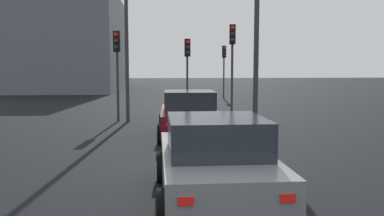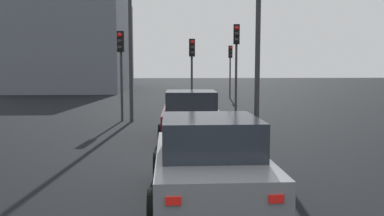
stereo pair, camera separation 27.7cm
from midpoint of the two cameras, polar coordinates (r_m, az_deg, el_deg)
name	(u,v)px [view 2 (the right image)]	position (r m, az deg, el deg)	size (l,w,h in m)	color
car_maroon_lead	(191,115)	(13.81, 0.39, -1.00)	(4.16, 2.17, 1.60)	#510F16
car_grey_second	(209,161)	(7.26, 3.50, -7.45)	(4.15, 2.09, 1.55)	slate
traffic_light_near_left	(236,51)	(18.89, 6.68, 7.92)	(0.33, 0.30, 4.33)	#2D2D30
traffic_light_near_right	(121,57)	(18.07, -9.55, 7.14)	(0.32, 0.30, 3.94)	#2D2D30
traffic_light_far_left	(192,60)	(20.94, 0.38, 6.79)	(0.32, 0.30, 3.82)	#2D2D30
traffic_light_far_right	(230,61)	(30.57, 5.67, 6.65)	(0.32, 0.28, 3.95)	#2D2D30
street_lamp_far	(130,5)	(18.04, -8.28, 14.19)	(0.56, 0.36, 8.74)	#2D2D30
building_facade_left	(77,43)	(43.84, -15.63, 8.80)	(15.72, 10.02, 9.63)	slate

